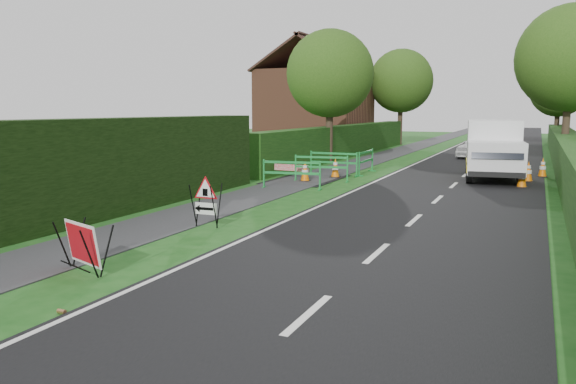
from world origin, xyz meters
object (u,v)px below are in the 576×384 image
(works_van, at_px, (494,148))
(hatchback_car, at_px, (481,146))
(red_rect_sign, at_px, (82,245))
(triangle_sign, at_px, (204,198))

(works_van, height_order, hatchback_car, works_van)
(red_rect_sign, relative_size, hatchback_car, 0.29)
(triangle_sign, distance_m, hatchback_car, 22.75)
(triangle_sign, bearing_deg, hatchback_car, 77.78)
(triangle_sign, relative_size, hatchback_car, 0.25)
(triangle_sign, height_order, hatchback_car, hatchback_car)
(red_rect_sign, height_order, hatchback_car, hatchback_car)
(works_van, xyz_separation_m, hatchback_car, (-1.36, 9.94, -0.53))
(red_rect_sign, height_order, triangle_sign, triangle_sign)
(red_rect_sign, distance_m, triangle_sign, 3.92)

